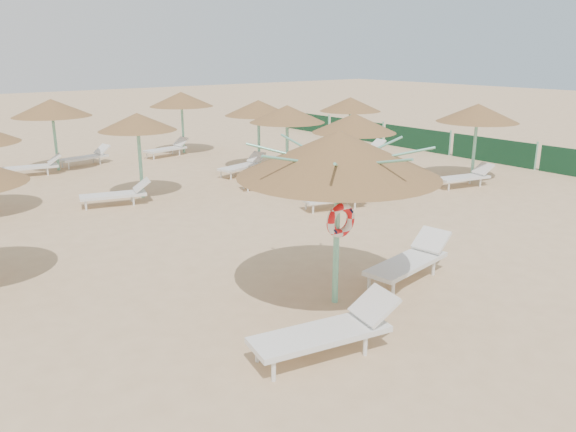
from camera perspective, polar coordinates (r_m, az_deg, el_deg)
ground at (r=10.67m, az=5.95°, el=-8.38°), size 120.00×120.00×0.00m
main_palapa at (r=9.70m, az=5.16°, el=6.27°), size 3.54×3.54×3.17m
lounger_main_a at (r=8.69m, az=4.22°, el=-11.47°), size 2.42×1.14×0.85m
lounger_main_b at (r=11.69m, az=12.36°, el=-4.35°), size 2.34×1.00×0.82m
palapa_field at (r=19.55m, az=-12.32°, el=9.78°), size 19.41×14.22×2.72m
windbreak_fence at (r=27.07m, az=12.94°, el=7.64°), size 0.08×19.84×1.10m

